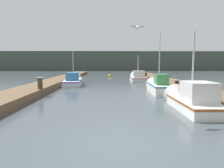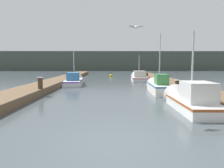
{
  "view_description": "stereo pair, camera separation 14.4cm",
  "coord_description": "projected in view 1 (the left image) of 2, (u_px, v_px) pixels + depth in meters",
  "views": [
    {
      "loc": [
        -0.26,
        -5.23,
        2.19
      ],
      "look_at": [
        -0.0,
        8.46,
        0.74
      ],
      "focal_mm": 32.0,
      "sensor_mm": 36.0,
      "label": 1
    },
    {
      "loc": [
        -0.12,
        -5.24,
        2.19
      ],
      "look_at": [
        -0.0,
        8.46,
        0.74
      ],
      "focal_mm": 32.0,
      "sensor_mm": 36.0,
      "label": 2
    }
  ],
  "objects": [
    {
      "name": "ground_plane",
      "position": [
        118.0,
        144.0,
        5.44
      ],
      "size": [
        200.0,
        200.0,
        0.0
      ],
      "color": "#424C51"
    },
    {
      "name": "dock_left",
      "position": [
        56.0,
        81.0,
        21.22
      ],
      "size": [
        2.31,
        40.0,
        0.46
      ],
      "color": "brown",
      "rests_on": "ground_plane"
    },
    {
      "name": "dock_right",
      "position": [
        165.0,
        81.0,
        21.43
      ],
      "size": [
        2.31,
        40.0,
        0.46
      ],
      "color": "brown",
      "rests_on": "ground_plane"
    },
    {
      "name": "distant_shore_ridge",
      "position": [
        109.0,
        61.0,
        63.8
      ],
      "size": [
        120.0,
        16.0,
        5.49
      ],
      "color": "#424C42",
      "rests_on": "ground_plane"
    },
    {
      "name": "fishing_boat_0",
      "position": [
        190.0,
        100.0,
        9.64
      ],
      "size": [
        1.58,
        4.57,
        4.1
      ],
      "rotation": [
        0.0,
        0.0,
        -0.02
      ],
      "color": "silver",
      "rests_on": "ground_plane"
    },
    {
      "name": "fishing_boat_1",
      "position": [
        158.0,
        86.0,
        15.07
      ],
      "size": [
        1.51,
        4.71,
        4.65
      ],
      "rotation": [
        0.0,
        0.0,
        -0.04
      ],
      "color": "silver",
      "rests_on": "ground_plane"
    },
    {
      "name": "fishing_boat_2",
      "position": [
        74.0,
        80.0,
        20.48
      ],
      "size": [
        1.97,
        5.97,
        3.86
      ],
      "rotation": [
        0.0,
        0.0,
        0.08
      ],
      "color": "silver",
      "rests_on": "ground_plane"
    },
    {
      "name": "fishing_boat_3",
      "position": [
        138.0,
        77.0,
        25.41
      ],
      "size": [
        1.99,
        5.49,
        3.72
      ],
      "rotation": [
        0.0,
        0.0,
        -0.05
      ],
      "color": "silver",
      "rests_on": "ground_plane"
    },
    {
      "name": "mooring_piling_0",
      "position": [
        146.0,
        76.0,
        27.16
      ],
      "size": [
        0.36,
        0.36,
        0.95
      ],
      "color": "#473523",
      "rests_on": "ground_plane"
    },
    {
      "name": "mooring_piling_1",
      "position": [
        40.0,
        86.0,
        13.27
      ],
      "size": [
        0.36,
        0.36,
        1.25
      ],
      "color": "#473523",
      "rests_on": "ground_plane"
    },
    {
      "name": "mooring_piling_2",
      "position": [
        177.0,
        86.0,
        14.71
      ],
      "size": [
        0.34,
        0.34,
        0.95
      ],
      "color": "#473523",
      "rests_on": "ground_plane"
    },
    {
      "name": "channel_buoy",
      "position": [
        110.0,
        76.0,
        31.47
      ],
      "size": [
        0.54,
        0.54,
        1.04
      ],
      "color": "gold",
      "rests_on": "ground_plane"
    },
    {
      "name": "seagull_lead",
      "position": [
        138.0,
        27.0,
        7.66
      ],
      "size": [
        0.56,
        0.3,
        0.12
      ],
      "rotation": [
        0.0,
        0.0,
        0.13
      ],
      "color": "white"
    }
  ]
}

